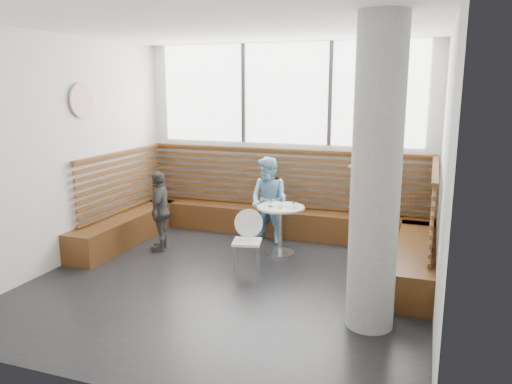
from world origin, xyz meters
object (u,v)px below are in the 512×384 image
(child_back, at_px, (269,200))
(child_left, at_px, (160,211))
(concrete_column, at_px, (376,178))
(cafe_table, at_px, (281,220))
(cafe_chair, at_px, (249,235))
(adult_man, at_px, (369,212))

(child_back, bearing_deg, child_left, -128.81)
(concrete_column, xyz_separation_m, child_left, (-3.38, 1.48, -0.98))
(concrete_column, xyz_separation_m, cafe_table, (-1.57, 1.91, -1.07))
(cafe_chair, height_order, child_back, child_back)
(concrete_column, bearing_deg, child_left, 156.27)
(child_back, height_order, child_left, child_back)
(adult_man, relative_size, child_back, 1.20)
(cafe_table, bearing_deg, cafe_chair, -106.34)
(adult_man, relative_size, child_left, 1.35)
(cafe_chair, bearing_deg, cafe_table, 60.91)
(concrete_column, bearing_deg, cafe_table, 129.35)
(adult_man, xyz_separation_m, child_left, (-3.14, -0.12, -0.22))
(cafe_chair, distance_m, adult_man, 1.66)
(cafe_table, height_order, child_left, child_left)
(adult_man, xyz_separation_m, child_back, (-1.67, 0.79, -0.14))
(cafe_chair, xyz_separation_m, adult_man, (1.56, 0.47, 0.35))
(concrete_column, bearing_deg, child_back, 128.55)
(concrete_column, height_order, adult_man, concrete_column)
(concrete_column, relative_size, child_left, 2.59)
(child_back, xyz_separation_m, child_left, (-1.47, -0.91, -0.08))
(adult_man, bearing_deg, cafe_chair, 88.01)
(concrete_column, bearing_deg, cafe_chair, 147.55)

